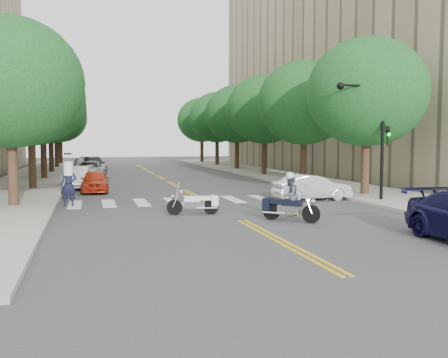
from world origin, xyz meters
name	(u,v)px	position (x,y,z in m)	size (l,w,h in m)	color
ground	(242,221)	(0.00, 0.00, 0.00)	(140.00, 140.00, 0.00)	#38383A
sidewalk_left	(35,179)	(-9.50, 22.00, 0.07)	(5.00, 60.00, 0.15)	#9E9991
sidewalk_right	(272,174)	(9.50, 22.00, 0.07)	(5.00, 60.00, 0.15)	#9E9991
building_right	(414,60)	(26.00, 26.00, 11.00)	(26.00, 44.00, 22.00)	tan
tree_l_0	(10,82)	(-8.80, 6.00, 5.55)	(6.40, 6.40, 8.45)	#382316
tree_l_1	(30,97)	(-8.80, 14.00, 5.55)	(6.40, 6.40, 8.45)	#382316
tree_l_2	(42,106)	(-8.80, 22.00, 5.55)	(6.40, 6.40, 8.45)	#382316
tree_l_3	(50,112)	(-8.80, 30.00, 5.55)	(6.40, 6.40, 8.45)	#382316
tree_l_4	(56,116)	(-8.80, 38.00, 5.55)	(6.40, 6.40, 8.45)	#382316
tree_l_5	(60,119)	(-8.80, 46.00, 5.55)	(6.40, 6.40, 8.45)	#382316
tree_r_0	(367,92)	(8.80, 6.00, 5.55)	(6.40, 6.40, 8.45)	#382316
tree_r_1	(304,103)	(8.80, 14.00, 5.55)	(6.40, 6.40, 8.45)	#382316
tree_r_2	(264,110)	(8.80, 22.00, 5.55)	(6.40, 6.40, 8.45)	#382316
tree_r_3	(237,114)	(8.80, 30.00, 5.55)	(6.40, 6.40, 8.45)	#382316
tree_r_4	(217,118)	(8.80, 38.00, 5.55)	(6.40, 6.40, 8.45)	#382316
tree_r_5	(202,120)	(8.80, 46.00, 5.55)	(6.40, 6.40, 8.45)	#382316
traffic_signal_pole	(374,126)	(7.72, 3.50, 3.72)	(2.82, 0.42, 6.00)	black
motorcycle_police	(288,199)	(1.66, -0.53, 0.83)	(1.76, 1.82, 1.86)	black
motorcycle_parked	(198,203)	(-1.28, 1.99, 0.48)	(2.13, 0.61, 1.37)	black
officer_standing	(69,185)	(-6.44, 5.89, 0.99)	(0.72, 0.47, 1.98)	black
convertible	(312,187)	(5.30, 5.16, 0.65)	(1.37, 3.92, 1.29)	silver
parked_car_a	(95,181)	(-5.20, 11.99, 0.65)	(1.53, 3.81, 1.30)	#B72C13
parked_car_b	(76,178)	(-6.30, 14.50, 0.69)	(1.46, 4.19, 1.38)	silver
parked_car_c	(90,170)	(-5.47, 22.12, 0.69)	(2.28, 4.95, 1.38)	#929499
parked_car_d	(93,165)	(-5.20, 28.21, 0.75)	(2.11, 5.19, 1.51)	black
parked_car_e	(81,164)	(-6.30, 34.00, 0.64)	(1.51, 3.74, 1.27)	#ADADB3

